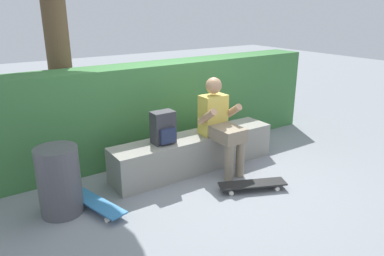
# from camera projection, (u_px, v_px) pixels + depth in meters

# --- Properties ---
(ground_plane) EXTENTS (24.00, 24.00, 0.00)m
(ground_plane) POSITION_uv_depth(u_px,v_px,m) (210.00, 177.00, 4.62)
(ground_plane) COLOR gray
(bench_main) EXTENTS (2.30, 0.46, 0.46)m
(bench_main) POSITION_uv_depth(u_px,v_px,m) (195.00, 152.00, 4.81)
(bench_main) COLOR gray
(bench_main) RESTS_ON ground
(person_skater) EXTENTS (0.49, 0.62, 1.21)m
(person_skater) POSITION_uv_depth(u_px,v_px,m) (220.00, 122.00, 4.63)
(person_skater) COLOR gold
(person_skater) RESTS_ON ground
(skateboard_near_person) EXTENTS (0.81, 0.51, 0.09)m
(skateboard_near_person) POSITION_uv_depth(u_px,v_px,m) (252.00, 184.00, 4.27)
(skateboard_near_person) COLOR black
(skateboard_near_person) RESTS_ON ground
(skateboard_beside_bench) EXTENTS (0.40, 0.82, 0.09)m
(skateboard_beside_bench) POSITION_uv_depth(u_px,v_px,m) (97.00, 203.00, 3.86)
(skateboard_beside_bench) COLOR teal
(skateboard_beside_bench) RESTS_ON ground
(backpack_on_bench) EXTENTS (0.28, 0.23, 0.40)m
(backpack_on_bench) POSITION_uv_depth(u_px,v_px,m) (163.00, 128.00, 4.42)
(backpack_on_bench) COLOR #333338
(backpack_on_bench) RESTS_ON bench_main
(hedge_row) EXTENTS (5.39, 0.52, 1.31)m
(hedge_row) POSITION_uv_depth(u_px,v_px,m) (156.00, 109.00, 5.26)
(hedge_row) COLOR #3B733C
(hedge_row) RESTS_ON ground
(trash_bin) EXTENTS (0.43, 0.43, 0.73)m
(trash_bin) POSITION_uv_depth(u_px,v_px,m) (59.00, 181.00, 3.72)
(trash_bin) COLOR #4C4C51
(trash_bin) RESTS_ON ground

